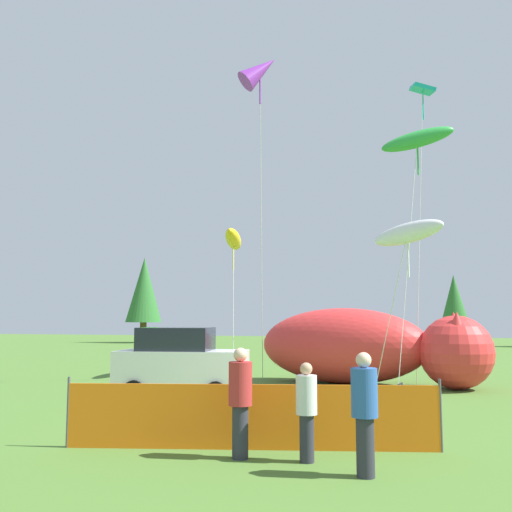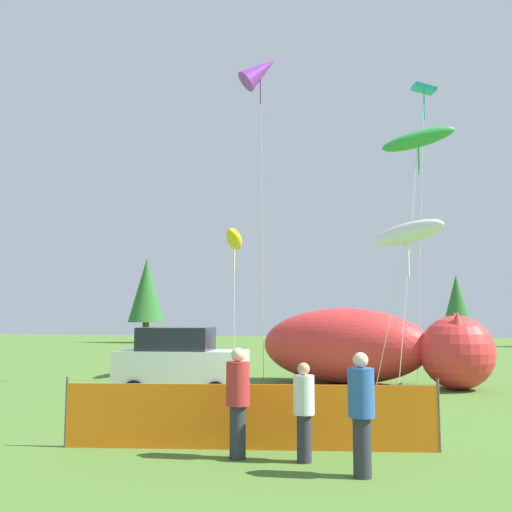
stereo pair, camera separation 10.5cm
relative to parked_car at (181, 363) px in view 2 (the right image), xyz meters
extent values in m
plane|color=#4C752D|center=(3.03, -2.96, -1.03)|extent=(120.00, 120.00, 0.00)
cube|color=white|center=(0.04, 0.01, -0.19)|extent=(4.11, 2.21, 1.16)
cube|color=#1E232D|center=(-0.15, -0.02, 0.74)|extent=(2.34, 1.84, 0.70)
cylinder|color=black|center=(1.14, 1.00, -0.73)|extent=(0.62, 0.32, 0.60)
cylinder|color=black|center=(1.36, -0.67, -0.73)|extent=(0.62, 0.32, 0.60)
cylinder|color=black|center=(-1.27, 0.68, -0.73)|extent=(0.62, 0.32, 0.60)
cylinder|color=black|center=(-1.05, -0.98, -0.73)|extent=(0.62, 0.32, 0.60)
cube|color=black|center=(6.28, -2.57, -0.62)|extent=(0.62, 0.62, 0.03)
cube|color=black|center=(6.54, -2.62, -0.38)|extent=(0.11, 0.51, 0.49)
cylinder|color=#A5A5AD|center=(6.02, -2.76, -0.83)|extent=(0.02, 0.02, 0.41)
cylinder|color=#A5A5AD|center=(6.10, -2.31, -0.83)|extent=(0.02, 0.02, 0.41)
cylinder|color=#A5A5AD|center=(6.47, -2.84, -0.83)|extent=(0.02, 0.02, 0.41)
cylinder|color=#A5A5AD|center=(6.55, -2.39, -0.83)|extent=(0.02, 0.02, 0.41)
ellipsoid|color=red|center=(4.41, 4.96, 0.36)|extent=(6.81, 4.04, 2.77)
ellipsoid|color=yellow|center=(4.41, 4.96, -0.27)|extent=(4.43, 2.88, 1.25)
sphere|color=red|center=(8.34, 4.13, 0.22)|extent=(2.50, 2.50, 2.50)
cone|color=red|center=(8.34, 4.75, 1.22)|extent=(0.70, 0.70, 0.75)
cone|color=red|center=(8.34, 3.50, 1.22)|extent=(0.70, 0.70, 0.75)
cube|color=orange|center=(3.88, -6.12, -0.44)|extent=(6.78, 1.42, 1.18)
cylinder|color=#4C4C51|center=(0.50, -6.82, -0.38)|extent=(0.05, 0.05, 1.30)
cylinder|color=#4C4C51|center=(7.27, -5.43, -0.38)|extent=(0.05, 0.05, 1.30)
cylinder|color=#2D2D38|center=(5.03, -6.76, -0.64)|extent=(0.25, 0.25, 0.79)
cylinder|color=silver|center=(5.03, -6.76, 0.08)|extent=(0.36, 0.36, 0.65)
sphere|color=tan|center=(5.03, -6.76, 0.52)|extent=(0.21, 0.21, 0.21)
cylinder|color=#2D2D38|center=(6.05, -7.43, -0.58)|extent=(0.28, 0.28, 0.89)
cylinder|color=#2D59A5|center=(6.05, -7.43, 0.24)|extent=(0.41, 0.41, 0.75)
sphere|color=beige|center=(6.05, -7.43, 0.73)|extent=(0.24, 0.24, 0.24)
cylinder|color=#2D2D38|center=(3.88, -6.81, -0.58)|extent=(0.28, 0.28, 0.90)
cylinder|color=#B72D2D|center=(3.88, -6.81, 0.24)|extent=(0.41, 0.41, 0.75)
sphere|color=beige|center=(3.88, -6.81, 0.74)|extent=(0.24, 0.24, 0.24)
cylinder|color=silver|center=(6.24, 1.71, 1.41)|extent=(1.20, 2.22, 4.90)
ellipsoid|color=white|center=(6.82, 0.61, 3.86)|extent=(2.35, 2.02, 0.85)
cylinder|color=white|center=(6.82, 0.61, 3.16)|extent=(0.06, 0.06, 1.20)
cylinder|color=silver|center=(0.01, 5.49, 1.81)|extent=(0.43, 1.28, 5.68)
ellipsoid|color=yellow|center=(-0.19, 6.11, 4.65)|extent=(1.22, 3.15, 0.93)
cylinder|color=yellow|center=(-0.19, 6.11, 3.95)|extent=(0.06, 0.06, 1.20)
cylinder|color=silver|center=(6.84, 3.45, 3.38)|extent=(0.93, 1.68, 8.83)
ellipsoid|color=green|center=(7.29, 4.27, 7.79)|extent=(2.68, 0.69, 1.16)
cylinder|color=green|center=(7.29, 4.27, 7.09)|extent=(0.06, 0.06, 1.20)
cylinder|color=silver|center=(7.34, 6.46, 4.88)|extent=(0.64, 1.38, 11.82)
cube|color=#19B2B2|center=(7.64, 7.13, 10.79)|extent=(1.09, 1.12, 0.54)
cylinder|color=#19B2B2|center=(7.64, 7.13, 10.09)|extent=(0.06, 0.06, 1.20)
cylinder|color=silver|center=(1.39, 4.63, 4.79)|extent=(0.60, 2.69, 11.64)
cone|color=purple|center=(1.68, 3.30, 10.60)|extent=(1.89, 1.49, 1.61)
cylinder|color=purple|center=(1.68, 3.30, 9.90)|extent=(0.06, 0.06, 1.20)
cylinder|color=brown|center=(-18.00, 34.66, -0.04)|extent=(0.63, 0.63, 1.98)
cone|color=#2D6B2D|center=(-18.00, 34.66, 4.11)|extent=(3.48, 3.48, 6.33)
cylinder|color=brown|center=(10.56, 32.16, -0.33)|extent=(0.45, 0.45, 1.40)
cone|color=#2D6B2D|center=(10.56, 32.16, 2.61)|extent=(2.46, 2.46, 4.48)
camera|label=1|loc=(6.69, -16.53, 1.39)|focal=40.00mm
camera|label=2|loc=(6.80, -16.51, 1.39)|focal=40.00mm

